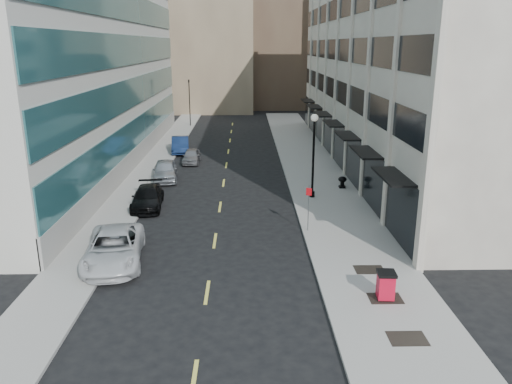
{
  "coord_description": "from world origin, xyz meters",
  "views": [
    {
      "loc": [
        1.71,
        -17.79,
        10.47
      ],
      "look_at": [
        2.29,
        8.4,
        2.69
      ],
      "focal_mm": 35.0,
      "sensor_mm": 36.0,
      "label": 1
    }
  ],
  "objects_px": {
    "lamppost": "(314,148)",
    "car_silver_sedan": "(165,170)",
    "traffic_signal": "(189,83)",
    "car_grey_sedan": "(192,156)",
    "car_blue_sedan": "(180,145)",
    "car_black_pickup": "(148,197)",
    "urn_planter": "(342,181)",
    "car_white_van": "(114,248)",
    "sign_post": "(309,202)",
    "trash_bin": "(386,284)"
  },
  "relations": [
    {
      "from": "traffic_signal",
      "to": "car_grey_sedan",
      "type": "height_order",
      "value": "traffic_signal"
    },
    {
      "from": "car_silver_sedan",
      "to": "car_blue_sedan",
      "type": "distance_m",
      "value": 10.6
    },
    {
      "from": "lamppost",
      "to": "sign_post",
      "type": "xyz_separation_m",
      "value": [
        -1.1,
        -6.57,
        -1.77
      ]
    },
    {
      "from": "car_blue_sedan",
      "to": "car_grey_sedan",
      "type": "relative_size",
      "value": 1.27
    },
    {
      "from": "trash_bin",
      "to": "car_blue_sedan",
      "type": "bearing_deg",
      "value": 115.69
    },
    {
      "from": "traffic_signal",
      "to": "car_blue_sedan",
      "type": "bearing_deg",
      "value": -87.56
    },
    {
      "from": "car_black_pickup",
      "to": "trash_bin",
      "type": "xyz_separation_m",
      "value": [
        12.38,
        -13.0,
        0.12
      ]
    },
    {
      "from": "car_white_van",
      "to": "urn_planter",
      "type": "relative_size",
      "value": 6.77
    },
    {
      "from": "car_blue_sedan",
      "to": "sign_post",
      "type": "relative_size",
      "value": 1.74
    },
    {
      "from": "sign_post",
      "to": "urn_planter",
      "type": "relative_size",
      "value": 3.18
    },
    {
      "from": "car_grey_sedan",
      "to": "car_silver_sedan",
      "type": "bearing_deg",
      "value": -103.45
    },
    {
      "from": "car_blue_sedan",
      "to": "trash_bin",
      "type": "relative_size",
      "value": 3.87
    },
    {
      "from": "lamppost",
      "to": "urn_planter",
      "type": "bearing_deg",
      "value": 41.94
    },
    {
      "from": "car_black_pickup",
      "to": "trash_bin",
      "type": "bearing_deg",
      "value": -50.95
    },
    {
      "from": "lamppost",
      "to": "car_white_van",
      "type": "bearing_deg",
      "value": -136.86
    },
    {
      "from": "sign_post",
      "to": "car_grey_sedan",
      "type": "bearing_deg",
      "value": 134.4
    },
    {
      "from": "car_white_van",
      "to": "car_blue_sedan",
      "type": "distance_m",
      "value": 26.45
    },
    {
      "from": "car_grey_sedan",
      "to": "urn_planter",
      "type": "height_order",
      "value": "car_grey_sedan"
    },
    {
      "from": "car_blue_sedan",
      "to": "car_silver_sedan",
      "type": "bearing_deg",
      "value": -96.34
    },
    {
      "from": "car_black_pickup",
      "to": "sign_post",
      "type": "bearing_deg",
      "value": -30.5
    },
    {
      "from": "traffic_signal",
      "to": "sign_post",
      "type": "bearing_deg",
      "value": -74.49
    },
    {
      "from": "car_silver_sedan",
      "to": "car_grey_sedan",
      "type": "height_order",
      "value": "car_silver_sedan"
    },
    {
      "from": "traffic_signal",
      "to": "urn_planter",
      "type": "distance_m",
      "value": 33.73
    },
    {
      "from": "car_white_van",
      "to": "car_silver_sedan",
      "type": "height_order",
      "value": "car_white_van"
    },
    {
      "from": "car_white_van",
      "to": "sign_post",
      "type": "relative_size",
      "value": 2.13
    },
    {
      "from": "traffic_signal",
      "to": "car_white_van",
      "type": "bearing_deg",
      "value": -89.06
    },
    {
      "from": "traffic_signal",
      "to": "lamppost",
      "type": "bearing_deg",
      "value": -69.8
    },
    {
      "from": "sign_post",
      "to": "urn_planter",
      "type": "height_order",
      "value": "sign_post"
    },
    {
      "from": "lamppost",
      "to": "car_silver_sedan",
      "type": "bearing_deg",
      "value": 154.27
    },
    {
      "from": "car_white_van",
      "to": "car_black_pickup",
      "type": "distance_m",
      "value": 8.84
    },
    {
      "from": "car_blue_sedan",
      "to": "car_grey_sedan",
      "type": "distance_m",
      "value": 4.88
    },
    {
      "from": "car_black_pickup",
      "to": "car_blue_sedan",
      "type": "xyz_separation_m",
      "value": [
        0.0,
        17.6,
        0.09
      ]
    },
    {
      "from": "car_white_van",
      "to": "trash_bin",
      "type": "distance_m",
      "value": 13.05
    },
    {
      "from": "lamppost",
      "to": "sign_post",
      "type": "bearing_deg",
      "value": -99.51
    },
    {
      "from": "car_grey_sedan",
      "to": "car_blue_sedan",
      "type": "bearing_deg",
      "value": 109.7
    },
    {
      "from": "sign_post",
      "to": "traffic_signal",
      "type": "bearing_deg",
      "value": 124.53
    },
    {
      "from": "traffic_signal",
      "to": "car_black_pickup",
      "type": "relative_size",
      "value": 1.47
    },
    {
      "from": "traffic_signal",
      "to": "trash_bin",
      "type": "distance_m",
      "value": 49.03
    },
    {
      "from": "car_blue_sedan",
      "to": "urn_planter",
      "type": "height_order",
      "value": "car_blue_sedan"
    },
    {
      "from": "traffic_signal",
      "to": "sign_post",
      "type": "relative_size",
      "value": 2.56
    },
    {
      "from": "trash_bin",
      "to": "sign_post",
      "type": "xyz_separation_m",
      "value": [
        -2.28,
        8.08,
        1.07
      ]
    },
    {
      "from": "car_grey_sedan",
      "to": "sign_post",
      "type": "xyz_separation_m",
      "value": [
        8.5,
        -17.92,
        1.24
      ]
    },
    {
      "from": "traffic_signal",
      "to": "car_white_van",
      "type": "xyz_separation_m",
      "value": [
        0.7,
        -42.84,
        -4.91
      ]
    },
    {
      "from": "sign_post",
      "to": "urn_planter",
      "type": "distance_m",
      "value": 9.67
    },
    {
      "from": "car_grey_sedan",
      "to": "trash_bin",
      "type": "bearing_deg",
      "value": -66.95
    },
    {
      "from": "car_silver_sedan",
      "to": "lamppost",
      "type": "height_order",
      "value": "lamppost"
    },
    {
      "from": "urn_planter",
      "to": "lamppost",
      "type": "bearing_deg",
      "value": -138.06
    },
    {
      "from": "car_blue_sedan",
      "to": "trash_bin",
      "type": "bearing_deg",
      "value": -74.89
    },
    {
      "from": "car_blue_sedan",
      "to": "car_black_pickup",
      "type": "bearing_deg",
      "value": -96.91
    },
    {
      "from": "trash_bin",
      "to": "lamppost",
      "type": "relative_size",
      "value": 0.21
    }
  ]
}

